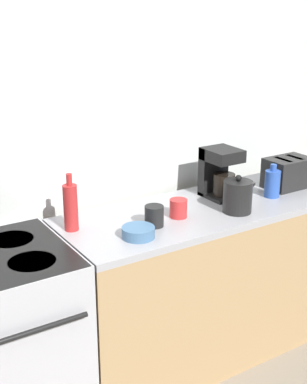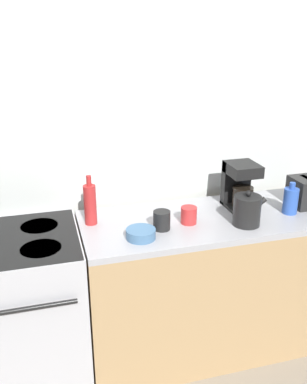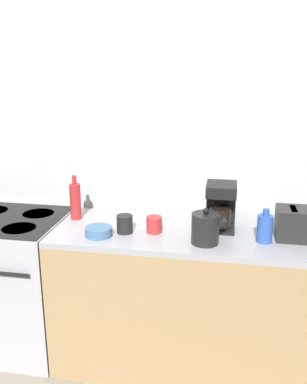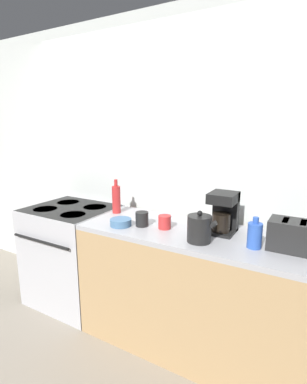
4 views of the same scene
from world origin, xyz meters
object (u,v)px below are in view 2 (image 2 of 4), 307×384
(stove, at_px, (17,310))
(bottle_red, at_px, (90,204))
(kettle, at_px, (247,210))
(bowl, at_px, (141,234))
(bottle_blue, at_px, (291,200))
(cup_black, at_px, (162,220))
(cup_red, at_px, (189,215))
(coffee_maker, at_px, (240,184))

(stove, distance_m, bottle_red, 0.75)
(kettle, relative_size, bowl, 1.30)
(kettle, height_order, bottle_blue, kettle)
(bowl, bearing_deg, cup_black, 28.92)
(stove, height_order, cup_red, cup_red)
(cup_red, bearing_deg, bottle_blue, -2.75)
(bottle_red, bearing_deg, stove, -169.29)
(stove, distance_m, coffee_maker, 1.54)
(bottle_blue, bearing_deg, stove, 176.94)
(bottle_blue, height_order, cup_black, bottle_blue)
(cup_red, distance_m, cup_black, 0.18)
(bottle_red, bearing_deg, bowl, -47.86)
(bottle_red, xyz_separation_m, bottle_blue, (1.20, -0.18, -0.04))
(bottle_red, relative_size, bowl, 1.82)
(kettle, relative_size, bottle_red, 0.71)
(bottle_blue, bearing_deg, cup_black, -179.71)
(stove, relative_size, kettle, 4.42)
(stove, xyz_separation_m, coffee_maker, (1.41, 0.09, 0.61))
(cup_black, xyz_separation_m, bowl, (-0.14, -0.08, -0.03))
(coffee_maker, distance_m, bottle_red, 0.94)
(coffee_maker, bearing_deg, cup_black, -162.07)
(bottle_red, bearing_deg, cup_black, -25.74)
(coffee_maker, bearing_deg, cup_red, -159.30)
(bottle_red, distance_m, bottle_blue, 1.21)
(stove, bearing_deg, coffee_maker, 3.66)
(kettle, distance_m, bottle_red, 0.90)
(kettle, bearing_deg, stove, 172.86)
(coffee_maker, height_order, bottle_red, bottle_red)
(cup_black, bearing_deg, bottle_blue, 0.29)
(bottle_red, height_order, bottle_blue, bottle_red)
(bottle_blue, bearing_deg, kettle, -166.83)
(stove, relative_size, coffee_maker, 3.20)
(stove, xyz_separation_m, bowl, (0.70, -0.17, 0.48))
(bottle_blue, bearing_deg, cup_red, 177.25)
(cup_red, height_order, cup_black, cup_black)
(stove, distance_m, cup_red, 1.14)
(coffee_maker, bearing_deg, bottle_blue, -34.90)
(cup_red, bearing_deg, coffee_maker, 20.70)
(cup_red, bearing_deg, cup_black, -168.60)
(cup_red, height_order, bowl, cup_red)
(coffee_maker, distance_m, cup_red, 0.43)
(kettle, bearing_deg, bottle_red, 163.59)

